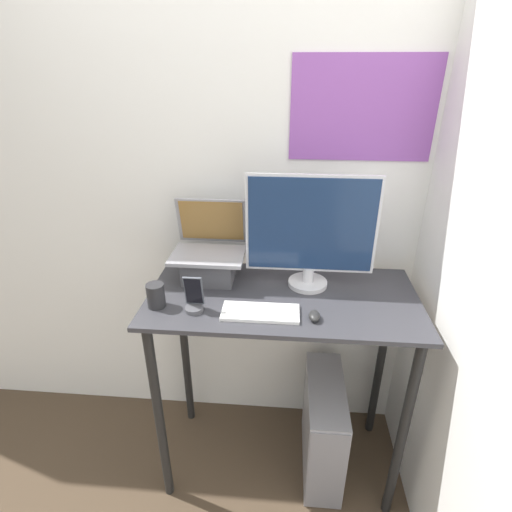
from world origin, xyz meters
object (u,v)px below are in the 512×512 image
monitor (311,233)px  mouse (314,316)px  cell_phone (194,300)px  laptop (209,259)px  keyboard (260,312)px  computer_tower (323,427)px

monitor → mouse: bearing=-86.3°
monitor → cell_phone: (-0.45, -0.24, -0.20)m
laptop → mouse: 0.54m
cell_phone → laptop: bearing=87.3°
keyboard → mouse: (0.21, -0.02, 0.01)m
mouse → cell_phone: (-0.47, 0.02, 0.03)m
monitor → mouse: size_ratio=7.79×
monitor → computer_tower: monitor is taller
mouse → computer_tower: mouse is taller
laptop → monitor: bearing=-2.4°
laptop → monitor: monitor is taller
laptop → keyboard: (0.25, -0.26, -0.09)m
keyboard → mouse: 0.21m
monitor → mouse: monitor is taller
monitor → cell_phone: monitor is taller
laptop → computer_tower: 1.02m
keyboard → computer_tower: (0.31, 0.14, -0.76)m
mouse → laptop: bearing=148.3°
laptop → monitor: size_ratio=0.64×
mouse → cell_phone: cell_phone is taller
keyboard → monitor: bearing=52.2°
monitor → cell_phone: bearing=-152.1°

